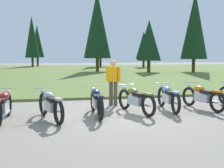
{
  "coord_description": "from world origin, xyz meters",
  "views": [
    {
      "loc": [
        -1.83,
        -8.29,
        1.79
      ],
      "look_at": [
        0.0,
        0.6,
        0.9
      ],
      "focal_mm": 44.9,
      "sensor_mm": 36.0,
      "label": 1
    }
  ],
  "objects": [
    {
      "name": "motorcycle_red",
      "position": [
        -3.23,
        -0.18,
        0.44
      ],
      "size": [
        0.62,
        2.1,
        0.88
      ],
      "color": "black",
      "rests_on": "ground"
    },
    {
      "name": "rider_in_hivis_vest",
      "position": [
        0.27,
        1.67,
        0.95
      ],
      "size": [
        0.47,
        0.38,
        1.67
      ],
      "color": "#4C4233",
      "rests_on": "ground"
    },
    {
      "name": "motorcycle_orange",
      "position": [
        3.08,
        0.33,
        0.44
      ],
      "size": [
        0.72,
        2.08,
        0.88
      ],
      "color": "black",
      "rests_on": "ground"
    },
    {
      "name": "grass_moorland",
      "position": [
        0.0,
        25.21,
        0.05
      ],
      "size": [
        80.0,
        44.0,
        0.1
      ],
      "primitive_type": "cube",
      "color": "#5B7033",
      "rests_on": "ground"
    },
    {
      "name": "motorcycle_silver",
      "position": [
        -1.97,
        -0.28,
        0.44
      ],
      "size": [
        0.86,
        2.03,
        0.88
      ],
      "color": "black",
      "rests_on": "ground"
    },
    {
      "name": "motorcycle_olive",
      "position": [
        0.67,
        0.17,
        0.44
      ],
      "size": [
        0.82,
        2.04,
        0.88
      ],
      "color": "black",
      "rests_on": "ground"
    },
    {
      "name": "motorcycle_sky_blue",
      "position": [
        1.87,
        0.4,
        0.44
      ],
      "size": [
        0.62,
        2.1,
        0.88
      ],
      "color": "black",
      "rests_on": "ground"
    },
    {
      "name": "motorcycle_navy",
      "position": [
        -0.6,
        0.03,
        0.44
      ],
      "size": [
        0.62,
        2.1,
        0.88
      ],
      "color": "black",
      "rests_on": "ground"
    },
    {
      "name": "forest_treeline",
      "position": [
        -2.28,
        27.55,
        4.38
      ],
      "size": [
        37.61,
        27.37,
        9.08
      ],
      "color": "#47331E",
      "rests_on": "ground"
    },
    {
      "name": "ground_plane",
      "position": [
        0.0,
        0.0,
        0.0
      ],
      "size": [
        140.0,
        140.0,
        0.0
      ],
      "primitive_type": "plane",
      "color": "gray"
    }
  ]
}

